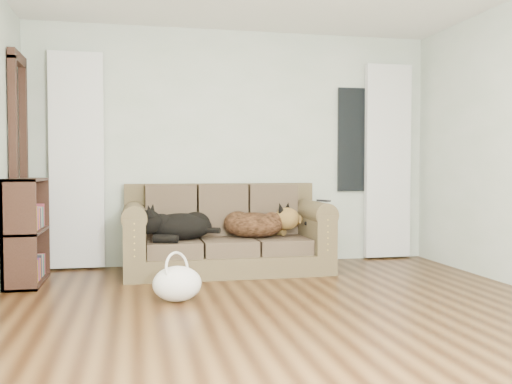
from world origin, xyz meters
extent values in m
plane|color=black|center=(0.00, 0.00, 0.00)|extent=(5.00, 5.00, 0.00)
cube|color=silver|center=(0.00, 2.50, 1.30)|extent=(4.50, 0.04, 2.60)
cube|color=white|center=(-1.70, 2.42, 1.15)|extent=(0.55, 0.08, 2.25)
cube|color=white|center=(1.80, 2.42, 1.15)|extent=(0.55, 0.08, 2.25)
cube|color=black|center=(1.45, 2.47, 1.40)|extent=(0.50, 0.03, 1.20)
cube|color=black|center=(-2.20, 2.05, 1.05)|extent=(0.07, 0.60, 2.10)
cube|color=#413929|center=(-0.19, 1.97, 0.45)|extent=(2.07, 0.89, 0.85)
ellipsoid|color=black|center=(-0.70, 1.92, 0.48)|extent=(0.68, 0.50, 0.28)
ellipsoid|color=black|center=(0.13, 1.95, 0.49)|extent=(0.80, 0.74, 0.29)
cube|color=black|center=(0.81, 1.83, 0.73)|extent=(0.11, 0.20, 0.02)
ellipsoid|color=white|center=(-0.78, 0.75, 0.16)|extent=(0.48, 0.44, 0.29)
cube|color=black|center=(-2.09, 1.76, 0.50)|extent=(0.30, 0.78, 0.98)
camera|label=1|loc=(-1.11, -3.81, 1.07)|focal=40.00mm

